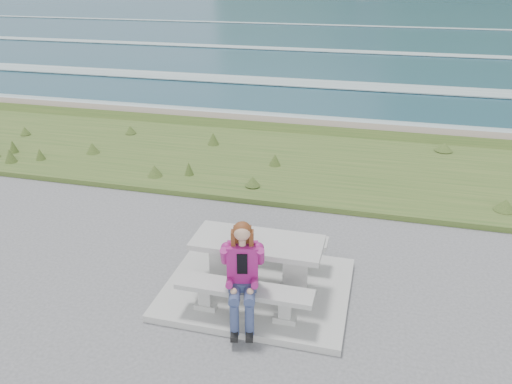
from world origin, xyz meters
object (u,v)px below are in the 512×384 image
bench_seaward (269,240)px  seated_woman (242,289)px  bench_landward (244,293)px  picnic_table (258,250)px

bench_seaward → seated_woman: size_ratio=1.31×
bench_seaward → bench_landward: bearing=-90.0°
picnic_table → bench_landward: picnic_table is taller
bench_seaward → seated_woman: seated_woman is taller
bench_landward → bench_seaward: (0.00, 1.40, 0.00)m
picnic_table → bench_landward: (0.00, -0.70, -0.23)m
picnic_table → seated_woman: seated_woman is taller
seated_woman → bench_landward: bearing=82.9°
bench_landward → seated_woman: 0.20m
picnic_table → bench_landward: bearing=-90.0°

